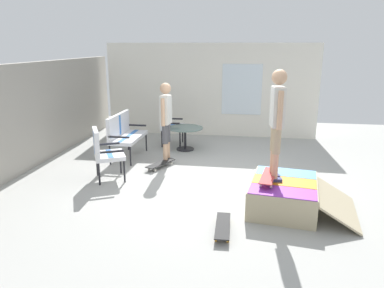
# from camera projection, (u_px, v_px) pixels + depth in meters

# --- Properties ---
(ground_plane) EXTENTS (12.00, 12.00, 0.10)m
(ground_plane) POSITION_uv_depth(u_px,v_px,m) (213.00, 184.00, 7.06)
(ground_plane) COLOR #A8A8A3
(back_wall_cinderblock) EXTENTS (9.00, 0.20, 2.21)m
(back_wall_cinderblock) POSITION_uv_depth(u_px,v_px,m) (18.00, 119.00, 7.37)
(back_wall_cinderblock) COLOR #9E998E
(back_wall_cinderblock) RESTS_ON ground_plane
(house_facade) EXTENTS (0.23, 6.00, 2.61)m
(house_facade) POSITION_uv_depth(u_px,v_px,m) (211.00, 90.00, 10.39)
(house_facade) COLOR white
(house_facade) RESTS_ON ground_plane
(skate_ramp) EXTENTS (1.52, 1.80, 0.47)m
(skate_ramp) POSITION_uv_depth(u_px,v_px,m) (285.00, 195.00, 5.84)
(skate_ramp) COLOR tan
(skate_ramp) RESTS_ON ground_plane
(patio_bench) EXTENTS (1.26, 0.57, 1.02)m
(patio_bench) POSITION_uv_depth(u_px,v_px,m) (124.00, 132.00, 8.42)
(patio_bench) COLOR black
(patio_bench) RESTS_ON ground_plane
(patio_chair_near_house) EXTENTS (0.65, 0.59, 1.02)m
(patio_chair_near_house) POSITION_uv_depth(u_px,v_px,m) (168.00, 122.00, 9.49)
(patio_chair_near_house) COLOR black
(patio_chair_near_house) RESTS_ON ground_plane
(patio_chair_by_wall) EXTENTS (0.80, 0.77, 1.02)m
(patio_chair_by_wall) POSITION_uv_depth(u_px,v_px,m) (103.00, 150.00, 6.99)
(patio_chair_by_wall) COLOR black
(patio_chair_by_wall) RESTS_ON ground_plane
(patio_table) EXTENTS (0.90, 0.90, 0.57)m
(patio_table) POSITION_uv_depth(u_px,v_px,m) (185.00, 134.00, 9.08)
(patio_table) COLOR black
(patio_table) RESTS_ON ground_plane
(person_watching) EXTENTS (0.48, 0.26, 1.78)m
(person_watching) POSITION_uv_depth(u_px,v_px,m) (166.00, 117.00, 7.89)
(person_watching) COLOR silver
(person_watching) RESTS_ON ground_plane
(person_skater) EXTENTS (0.48, 0.27, 1.75)m
(person_skater) POSITION_uv_depth(u_px,v_px,m) (277.00, 117.00, 5.59)
(person_skater) COLOR navy
(person_skater) RESTS_ON skate_ramp
(skateboard_by_bench) EXTENTS (0.81, 0.53, 0.10)m
(skateboard_by_bench) POSITION_uv_depth(u_px,v_px,m) (161.00, 164.00, 7.83)
(skateboard_by_bench) COLOR black
(skateboard_by_bench) RESTS_ON ground_plane
(skateboard_spare) EXTENTS (0.81, 0.23, 0.10)m
(skateboard_spare) POSITION_uv_depth(u_px,v_px,m) (223.00, 226.00, 5.14)
(skateboard_spare) COLOR black
(skateboard_spare) RESTS_ON ground_plane
(skateboard_on_ramp) EXTENTS (0.82, 0.33, 0.10)m
(skateboard_on_ramp) POSITION_uv_depth(u_px,v_px,m) (268.00, 176.00, 5.76)
(skateboard_on_ramp) COLOR #B23838
(skateboard_on_ramp) RESTS_ON skate_ramp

